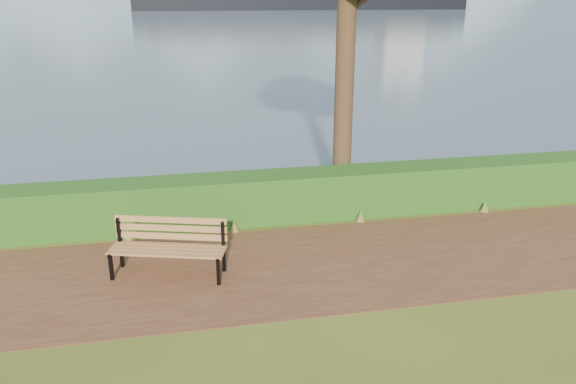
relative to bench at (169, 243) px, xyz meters
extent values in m
plane|color=#405117|center=(2.38, -0.49, -0.57)|extent=(140.00, 140.00, 0.00)
cube|color=#542C1C|center=(2.38, -0.19, -0.57)|extent=(40.00, 3.40, 0.01)
cube|color=#214E16|center=(2.38, 2.11, -0.07)|extent=(32.00, 0.85, 1.00)
cube|color=#475D72|center=(2.38, 259.51, -0.57)|extent=(700.00, 510.00, 0.00)
cube|color=black|center=(-0.98, -0.07, -0.32)|extent=(0.07, 0.08, 0.50)
cube|color=black|center=(-0.85, 0.39, -0.10)|extent=(0.07, 0.08, 0.95)
cube|color=black|center=(-0.92, 0.16, -0.11)|extent=(0.21, 0.56, 0.06)
cube|color=black|center=(0.79, -0.59, -0.32)|extent=(0.07, 0.08, 0.50)
cube|color=black|center=(0.93, -0.13, -0.10)|extent=(0.07, 0.08, 0.95)
cube|color=black|center=(0.86, -0.36, -0.11)|extent=(0.21, 0.56, 0.06)
cube|color=#A66C40|center=(-0.09, -0.30, -0.08)|extent=(1.93, 0.65, 0.04)
cube|color=#A66C40|center=(-0.05, -0.17, -0.08)|extent=(1.93, 0.65, 0.04)
cube|color=#A66C40|center=(-0.01, -0.03, -0.08)|extent=(1.93, 0.65, 0.04)
cube|color=#A66C40|center=(0.03, 0.10, -0.08)|extent=(1.93, 0.65, 0.04)
cube|color=#A66C40|center=(0.05, 0.17, 0.06)|extent=(1.91, 0.60, 0.11)
cube|color=#A66C40|center=(0.05, 0.17, 0.21)|extent=(1.91, 0.60, 0.11)
cube|color=#A66C40|center=(0.05, 0.17, 0.36)|extent=(1.91, 0.60, 0.11)
cylinder|color=#392517|center=(3.88, 2.73, 3.16)|extent=(0.41, 0.41, 7.46)
cube|color=black|center=(31.29, 130.36, 1.12)|extent=(79.29, 16.08, 7.88)
camera|label=1|loc=(0.30, -9.00, 4.12)|focal=35.00mm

